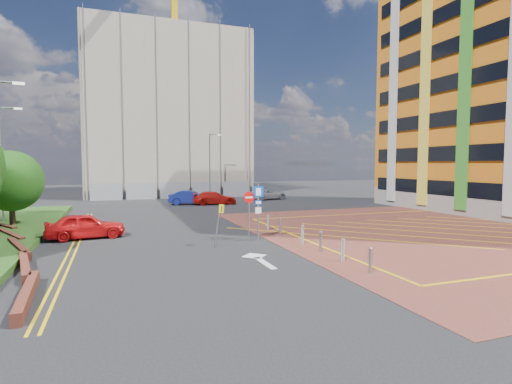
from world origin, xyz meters
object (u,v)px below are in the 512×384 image
lamp_back (210,163)px  car_red_left (85,226)px  car_blue_back (191,198)px  sign_cluster (255,206)px  car_silver_back (268,194)px  tree_c (11,181)px  warning_sign (219,220)px  car_red_back (214,198)px  lamp_left_far (2,159)px

lamp_back → car_red_left: bearing=-119.0°
car_blue_back → sign_cluster: bearing=-164.4°
car_red_left → car_silver_back: size_ratio=0.93×
tree_c → lamp_back: bearing=45.7°
tree_c → warning_sign: tree_c is taller
car_red_back → lamp_back: bearing=-8.3°
car_red_left → sign_cluster: bearing=-119.8°
lamp_left_far → lamp_back: size_ratio=1.00×
car_silver_back → car_blue_back: bearing=91.3°
car_red_back → car_silver_back: size_ratio=1.01×
car_red_left → car_blue_back: size_ratio=0.95×
lamp_left_far → sign_cluster: (14.72, -11.02, -2.71)m
lamp_back → sign_cluster: size_ratio=2.50×
car_red_left → tree_c: bearing=35.9°
sign_cluster → car_red_left: (-9.04, 3.84, -1.21)m
lamp_back → car_red_back: (-1.23, -6.79, -3.67)m
lamp_left_far → sign_cluster: 18.58m
sign_cluster → car_blue_back: size_ratio=0.70×
sign_cluster → warning_sign: sign_cluster is taller
car_blue_back → car_silver_back: bearing=-58.0°
lamp_back → car_red_left: size_ratio=1.84×
tree_c → car_red_back: size_ratio=1.04×
lamp_left_far → car_red_left: bearing=-51.6°
lamp_left_far → lamp_back: lamp_left_far is taller
car_red_left → warning_sign: bearing=-133.1°
lamp_left_far → warning_sign: bearing=-44.4°
sign_cluster → lamp_back: bearing=82.0°
lamp_left_far → car_silver_back: lamp_left_far is taller
tree_c → lamp_left_far: (-0.92, 2.00, 1.47)m
lamp_back → car_blue_back: lamp_back is taller
lamp_left_far → car_red_back: 19.97m
car_red_back → lamp_left_far: bearing=120.0°
sign_cluster → car_red_back: 20.42m
sign_cluster → warning_sign: bearing=-155.6°
car_red_left → car_red_back: size_ratio=0.92×
lamp_left_far → car_red_left: 9.95m
sign_cluster → car_red_left: size_ratio=0.74×
lamp_back → warning_sign: lamp_back is taller
warning_sign → car_silver_back: warning_sign is taller
car_red_left → car_red_back: bearing=-42.0°
car_red_back → tree_c: bearing=126.4°
tree_c → warning_sign: size_ratio=2.18×
tree_c → car_silver_back: tree_c is taller
lamp_back → car_silver_back: (6.25, -3.34, -3.71)m
tree_c → lamp_left_far: 2.65m
lamp_left_far → lamp_back: bearing=40.9°
car_blue_back → car_silver_back: size_ratio=0.98×
lamp_back → car_blue_back: size_ratio=1.75×
car_blue_back → car_red_back: size_ratio=0.97×
car_red_left → lamp_left_far: bearing=31.6°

